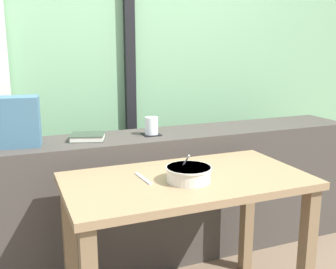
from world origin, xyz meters
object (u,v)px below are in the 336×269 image
breakfast_table (186,203)px  juice_glass (151,126)px  soup_bowl (188,174)px  throw_pillow (7,122)px  coaster_square (151,135)px  closed_book (87,137)px  fork_utensil (143,178)px

breakfast_table → juice_glass: size_ratio=10.97×
soup_bowl → juice_glass: bearing=85.3°
throw_pillow → soup_bowl: throw_pillow is taller
coaster_square → closed_book: size_ratio=0.45×
closed_book → breakfast_table: bearing=-60.3°
juice_glass → closed_book: 0.38m
soup_bowl → throw_pillow: bearing=138.5°
juice_glass → throw_pillow: 0.78m
juice_glass → fork_utensil: bearing=-113.5°
juice_glass → closed_book: bearing=177.1°
throw_pillow → breakfast_table: bearing=-38.5°
juice_glass → closed_book: size_ratio=0.46×
soup_bowl → fork_utensil: (-0.18, 0.10, -0.03)m
closed_book → coaster_square: bearing=-2.9°
coaster_square → soup_bowl: 0.63m
breakfast_table → fork_utensil: 0.24m
juice_glass → soup_bowl: (-0.05, -0.63, -0.09)m
closed_book → soup_bowl: soup_bowl is taller
throw_pillow → coaster_square: bearing=-1.2°
coaster_square → throw_pillow: throw_pillow is taller
closed_book → fork_utensil: size_ratio=1.31×
throw_pillow → fork_utensil: 0.80m
throw_pillow → soup_bowl: 0.99m
breakfast_table → closed_book: closed_book is taller
breakfast_table → closed_book: (-0.34, 0.59, 0.22)m
fork_utensil → coaster_square: bearing=62.1°
closed_book → throw_pillow: (-0.40, -0.00, 0.11)m
coaster_square → soup_bowl: bearing=-94.7°
breakfast_table → juice_glass: (0.04, 0.57, 0.25)m
coaster_square → throw_pillow: bearing=178.8°
coaster_square → soup_bowl: (-0.05, -0.63, -0.05)m
fork_utensil → soup_bowl: bearing=-35.1°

